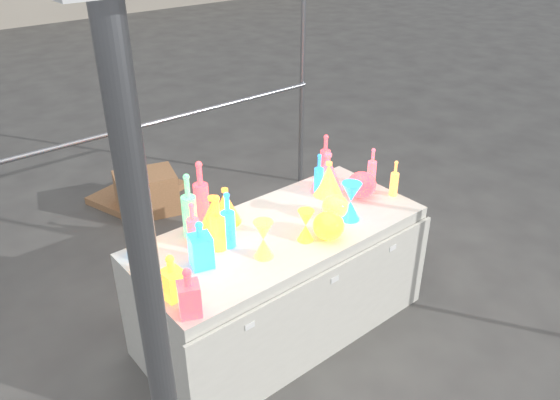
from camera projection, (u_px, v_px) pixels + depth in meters
ground at (280, 324)px, 3.64m from camera, size 80.00×80.00×0.00m
display_table at (281, 280)px, 3.45m from camera, size 1.84×0.83×0.75m
cardboard_box_closed at (147, 193)px, 4.86m from camera, size 0.60×0.50×0.37m
cardboard_box_flat at (137, 192)px, 5.19m from camera, size 0.90×0.75×0.07m
bottle_0 at (140, 225)px, 3.02m from camera, size 0.11×0.11×0.31m
bottle_1 at (131, 229)px, 2.96m from camera, size 0.10×0.10×0.34m
bottle_2 at (201, 193)px, 3.23m from camera, size 0.10×0.10×0.42m
bottle_3 at (193, 225)px, 3.05m from camera, size 0.08×0.08×0.28m
bottle_4 at (137, 245)px, 2.79m from camera, size 0.09×0.09×0.36m
bottle_5 at (189, 205)px, 3.12m from camera, size 0.10×0.10×0.40m
bottle_6 at (218, 222)px, 3.01m from camera, size 0.10×0.10×0.34m
bottle_7 at (228, 220)px, 3.03m from camera, size 0.11×0.11×0.35m
decanter_0 at (172, 277)px, 2.66m from camera, size 0.11×0.11×0.25m
decanter_1 at (189, 292)px, 2.55m from camera, size 0.14×0.14×0.26m
decanter_2 at (201, 244)px, 2.88m from camera, size 0.14×0.14×0.28m
hourglass_2 at (263, 239)px, 2.97m from camera, size 0.14×0.14×0.22m
hourglass_4 at (306, 225)px, 3.12m from camera, size 0.12×0.12×0.19m
hourglass_5 at (351, 201)px, 3.32m from camera, size 0.13×0.13×0.25m
globe_0 at (328, 227)px, 3.15m from camera, size 0.21×0.21×0.15m
globe_1 at (335, 208)px, 3.36m from camera, size 0.18×0.18×0.13m
globe_2 at (362, 186)px, 3.59m from camera, size 0.24×0.24×0.15m
globe_3 at (356, 187)px, 3.62m from camera, size 0.20×0.20×0.12m
lampshade_0 at (213, 218)px, 3.12m from camera, size 0.24×0.24×0.27m
lampshade_1 at (225, 205)px, 3.30m from camera, size 0.23×0.23×0.23m
lampshade_2 at (327, 172)px, 3.64m from camera, size 0.29×0.29×0.27m
lampshade_3 at (328, 178)px, 3.60m from camera, size 0.22×0.22×0.24m
bottle_8 at (319, 174)px, 3.60m from camera, size 0.08×0.08×0.29m
bottle_9 at (325, 156)px, 3.80m from camera, size 0.09×0.09×0.32m
bottle_10 at (372, 167)px, 3.72m from camera, size 0.08×0.08×0.27m
bottle_11 at (395, 178)px, 3.59m from camera, size 0.07×0.07×0.25m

